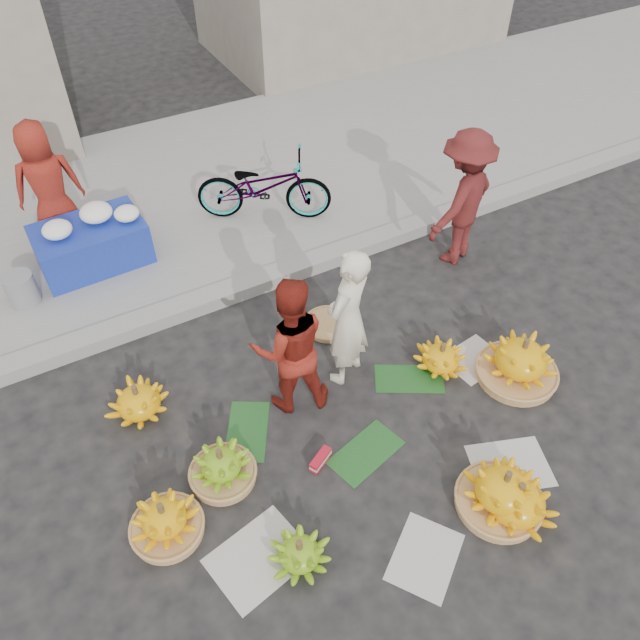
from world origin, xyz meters
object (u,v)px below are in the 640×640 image
vendor_cream (348,318)px  flower_table (92,242)px  banana_bunch_0 (165,521)px  banana_bunch_4 (520,361)px  bicycle (264,186)px

vendor_cream → flower_table: vendor_cream is taller
banana_bunch_0 → banana_bunch_4: 3.44m
banana_bunch_4 → flower_table: flower_table is taller
banana_bunch_0 → bicycle: (2.41, 3.29, 0.37)m
banana_bunch_0 → flower_table: 3.44m
banana_bunch_0 → flower_table: (0.38, 3.42, 0.23)m
banana_bunch_0 → bicycle: bearing=53.8°
flower_table → bicycle: bicycle is taller
bicycle → flower_table: bearing=116.0°
banana_bunch_0 → vendor_cream: bearing=19.7°
flower_table → bicycle: 2.04m
banana_bunch_4 → flower_table: 4.66m
banana_bunch_4 → vendor_cream: vendor_cream is taller
banana_bunch_4 → bicycle: size_ratio=0.48×
flower_table → vendor_cream: bearing=-60.5°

